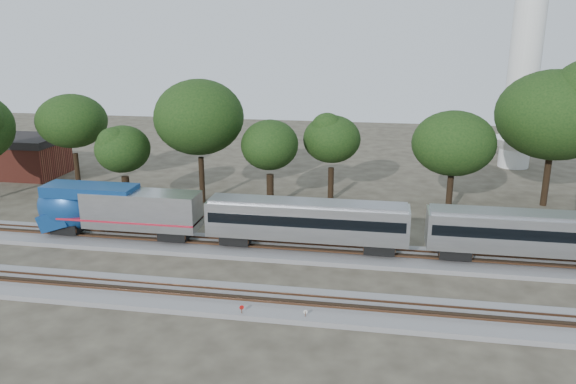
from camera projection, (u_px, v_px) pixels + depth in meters
name	position (u px, v px, depth m)	size (l,w,h in m)	color
ground	(236.00, 278.00, 44.83)	(160.00, 160.00, 0.00)	#383328
track_far	(253.00, 248.00, 50.45)	(160.00, 5.00, 0.73)	slate
track_near	(222.00, 299.00, 40.99)	(160.00, 5.00, 0.73)	slate
switch_stand_red	(242.00, 310.00, 38.49)	(0.30, 0.15, 0.99)	#512D19
switch_stand_white	(305.00, 314.00, 38.06)	(0.28, 0.11, 0.89)	#512D19
switch_lever	(298.00, 315.00, 38.77)	(0.50, 0.30, 0.30)	#512D19
brick_building	(20.00, 156.00, 75.70)	(11.10, 7.85, 5.33)	maroon
tree_1	(72.00, 121.00, 67.08)	(8.70, 8.70, 12.27)	black
tree_2	(123.00, 149.00, 60.73)	(6.76, 6.76, 9.54)	black
tree_3	(199.00, 117.00, 61.83)	(9.98, 9.98, 14.06)	black
tree_4	(270.00, 145.00, 60.52)	(7.25, 7.25, 10.23)	black
tree_5	(332.00, 139.00, 63.25)	(7.34, 7.34, 10.34)	black
tree_6	(454.00, 144.00, 58.40)	(7.84, 7.84, 11.05)	black
tree_7	(555.00, 115.00, 60.56)	(10.39, 10.39, 14.65)	black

